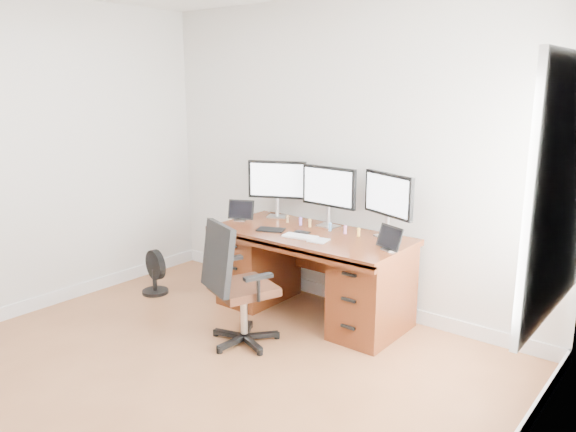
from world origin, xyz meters
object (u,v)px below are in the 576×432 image
Objects in this scene: desk at (312,271)px; floor_fan at (154,273)px; office_chair at (238,305)px; monitor_center at (329,189)px; keyboard at (300,236)px.

floor_fan is (-1.48, -0.53, -0.19)m from desk.
office_chair is 1.30m from monitor_center.
floor_fan is 1.64m from keyboard.
monitor_center is at bearing 38.13° from floor_fan.
monitor_center is 1.94× the size of keyboard.
floor_fan is at bearing -170.31° from office_chair.
keyboard is (0.03, -0.44, -0.33)m from monitor_center.
desk is 1.73× the size of office_chair.
monitor_center reaches higher than office_chair.
desk is 0.72m from monitor_center.
office_chair is 1.78× the size of monitor_center.
desk is at bearing 103.40° from office_chair.
desk is at bearing 88.15° from keyboard.
keyboard is at bearing -82.83° from desk.
office_chair reaches higher than desk.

